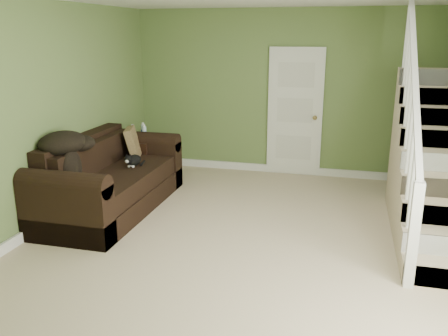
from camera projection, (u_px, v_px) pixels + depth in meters
The scene contains 14 objects.
floor at pixel (254, 240), 5.28m from camera, with size 5.00×5.50×0.01m, color #C1AA8B.
wall_back at pixel (290, 94), 7.48m from camera, with size 5.00×0.04×2.60m, color olive.
wall_front at pixel (152, 226), 2.37m from camera, with size 5.00×0.04×2.60m, color olive.
wall_left at pixel (46, 115), 5.54m from camera, with size 0.04×5.50×2.60m, color olive.
baseboard_back at pixel (287, 169), 7.80m from camera, with size 5.00×0.04×0.12m, color white.
baseboard_left at pixel (59, 214), 5.87m from camera, with size 0.04×5.50×0.12m, color white.
door at pixel (295, 113), 7.50m from camera, with size 0.86×0.12×2.02m.
staircase at pixel (439, 174), 5.52m from camera, with size 1.00×2.51×2.82m.
sofa at pixel (109, 182), 6.14m from camera, with size 1.04×2.41×0.95m.
side_table at pixel (142, 160), 7.31m from camera, with size 0.65×0.65×0.90m.
cat at pixel (133, 161), 6.29m from camera, with size 0.20×0.42×0.20m.
banana at pixel (89, 185), 5.46m from camera, with size 0.05×0.19×0.05m, color yellow.
throw_pillow at pixel (133, 142), 6.74m from camera, with size 0.11×0.42×0.42m, color #4A311D.
throw_blanket at pixel (62, 143), 5.55m from camera, with size 0.50×0.65×0.27m, color black.
Camera 1 is at (0.91, -4.78, 2.23)m, focal length 38.00 mm.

